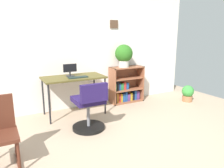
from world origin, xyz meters
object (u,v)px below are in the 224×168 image
Objects in this scene: desk at (74,80)px; office_chair at (89,109)px; monitor at (70,70)px; potted_plant_floor at (188,93)px; potted_plant_on_shelf at (124,55)px; keyboard at (78,77)px; bookshelf_low at (125,87)px.

desk is 1.41× the size of office_chair.
monitor is 0.68× the size of potted_plant_floor.
desk is 1.26m from potted_plant_on_shelf.
keyboard is 1.22m from potted_plant_on_shelf.
desk is 4.47× the size of monitor.
monitor is 0.99m from office_chair.
monitor is at bearing -175.83° from potted_plant_on_shelf.
office_chair is 1.69m from potted_plant_on_shelf.
monitor reaches higher than bookshelf_low.
monitor is 0.71× the size of keyboard.
potted_plant_on_shelf reaches higher than office_chair.
potted_plant_on_shelf is (1.20, 0.95, 0.71)m from office_chair.
potted_plant_on_shelf is at bearing -147.02° from bookshelf_low.
potted_plant_floor is (1.25, -0.66, -0.15)m from bookshelf_low.
desk is at bearing -64.00° from monitor.
keyboard is at bearing -164.02° from bookshelf_low.
monitor is at bearing -173.96° from bookshelf_low.
keyboard is (0.08, -0.21, -0.10)m from monitor.
potted_plant_floor is (1.33, -0.61, -0.87)m from potted_plant_on_shelf.
keyboard is 0.76m from office_chair.
desk is 0.15m from keyboard.
potted_plant_on_shelf is 1.32× the size of potted_plant_floor.
bookshelf_low is at bearing 32.98° from potted_plant_on_shelf.
desk is 2.32× the size of potted_plant_on_shelf.
keyboard is 0.44× the size of office_chair.
office_chair is at bearing -172.31° from potted_plant_floor.
office_chair reaches higher than keyboard.
potted_plant_on_shelf is at bearing 155.24° from potted_plant_floor.
bookshelf_low is at bearing 15.98° from keyboard.
desk is 3.19× the size of keyboard.
potted_plant_on_shelf is at bearing 14.72° from keyboard.
potted_plant_floor is (2.47, -0.31, -0.55)m from keyboard.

